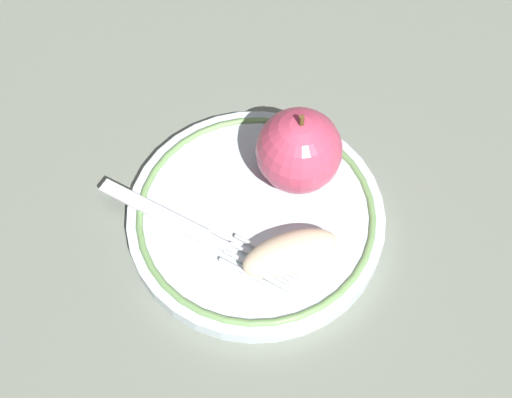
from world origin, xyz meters
TOP-DOWN VIEW (x-y plane):
  - ground_plane at (0.00, 0.00)m, footprint 2.00×2.00m
  - plate at (0.01, -0.02)m, footprint 0.21×0.21m
  - apple_red_whole at (0.03, 0.03)m, footprint 0.07×0.07m
  - apple_slice_front at (0.04, -0.05)m, footprint 0.08×0.07m
  - fork at (-0.04, -0.05)m, footprint 0.19×0.07m

SIDE VIEW (x-z plane):
  - ground_plane at x=0.00m, z-range 0.00..0.00m
  - plate at x=0.01m, z-range 0.00..0.02m
  - fork at x=-0.04m, z-range 0.02..0.02m
  - apple_slice_front at x=0.04m, z-range 0.02..0.04m
  - apple_red_whole at x=0.03m, z-range 0.01..0.09m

